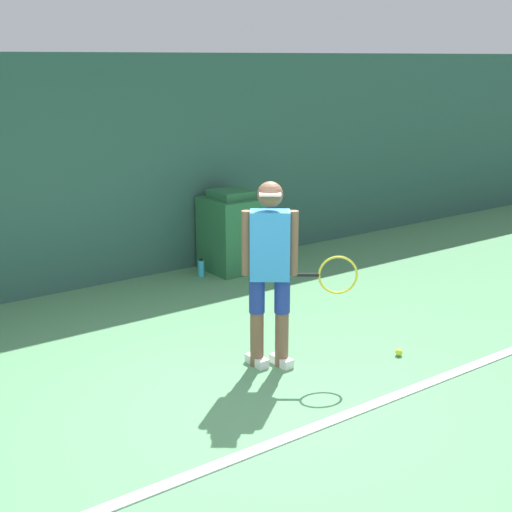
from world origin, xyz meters
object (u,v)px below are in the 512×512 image
(tennis_ball, at_px, (399,352))
(water_bottle, at_px, (201,268))
(covered_chair, at_px, (231,232))
(tennis_player, at_px, (272,266))

(tennis_ball, xyz_separation_m, water_bottle, (-0.17, 3.17, 0.07))
(covered_chair, distance_m, water_bottle, 0.61)
(covered_chair, bearing_deg, tennis_player, -117.42)
(tennis_player, xyz_separation_m, covered_chair, (1.38, 2.67, -0.42))
(tennis_player, distance_m, tennis_ball, 1.49)
(tennis_player, xyz_separation_m, tennis_ball, (1.08, -0.53, -0.89))
(tennis_ball, height_order, water_bottle, water_bottle)
(covered_chair, relative_size, water_bottle, 4.53)
(tennis_player, relative_size, tennis_ball, 24.36)
(water_bottle, bearing_deg, tennis_ball, -87.01)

